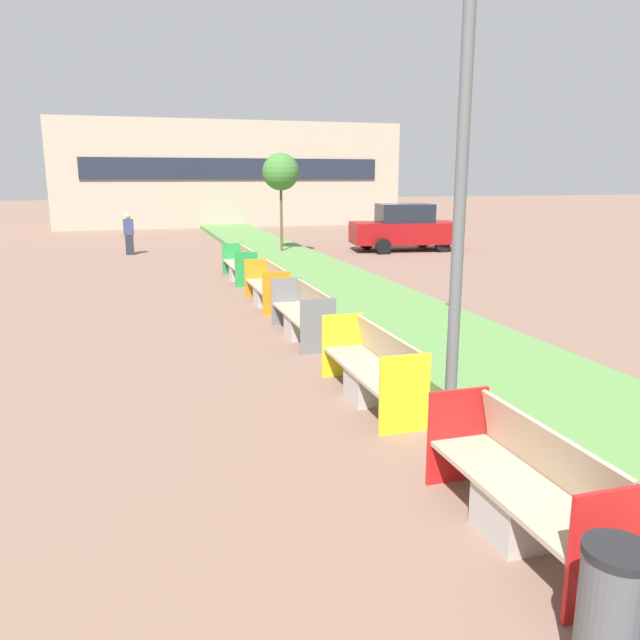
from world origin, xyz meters
name	(u,v)px	position (x,y,z in m)	size (l,w,h in m)	color
planter_grass_strip	(465,350)	(3.20, 12.00, 0.09)	(2.80, 120.00, 0.18)	#568442
building_backdrop	(228,174)	(4.00, 43.02, 3.05)	(20.40, 6.16, 6.09)	tan
bench_red_frame	(521,495)	(0.94, 7.10, 0.37)	(0.65, 2.06, 0.94)	#ADA8A0
bench_yellow_frame	(372,373)	(0.94, 10.46, 0.37)	(0.65, 2.28, 0.94)	#ADA8A0
bench_grey_frame	(303,318)	(0.94, 13.95, 0.37)	(0.65, 2.26, 0.94)	#ADA8A0
bench_orange_frame	(268,289)	(0.94, 17.03, 0.37)	(0.65, 2.20, 0.94)	#ADA8A0
bench_green_frame	(241,267)	(0.94, 20.84, 0.38)	(0.65, 2.43, 0.94)	#ADA8A0
litter_bin	(611,618)	(0.50, 5.59, 0.46)	(0.40, 0.40, 0.91)	#4C4F51
street_lamp_post	(470,10)	(1.55, 9.45, 4.61)	(0.24, 0.44, 8.45)	#56595B
sapling_tree_far	(281,172)	(3.40, 26.11, 3.07)	(1.35, 1.35, 3.76)	brown
pedestrian_walking	(129,234)	(-2.12, 28.00, 0.78)	(0.53, 0.24, 1.56)	#232633
parked_car_distant	(404,228)	(8.46, 26.22, 0.91)	(4.41, 2.36, 1.86)	maroon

